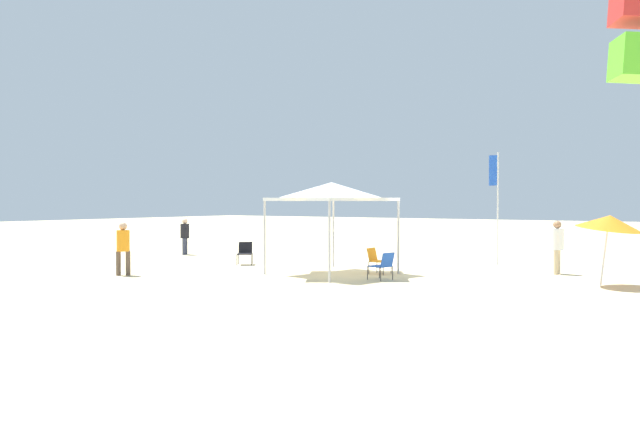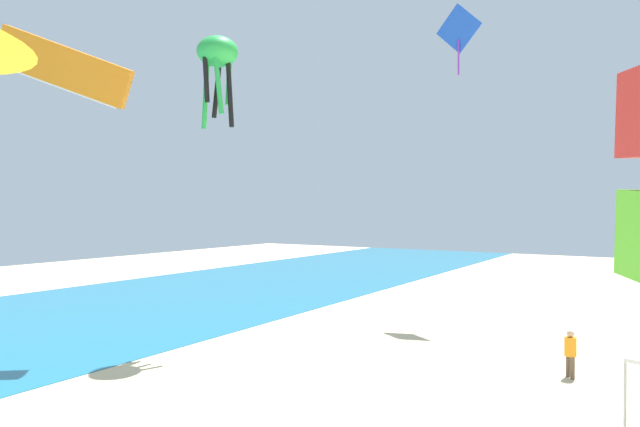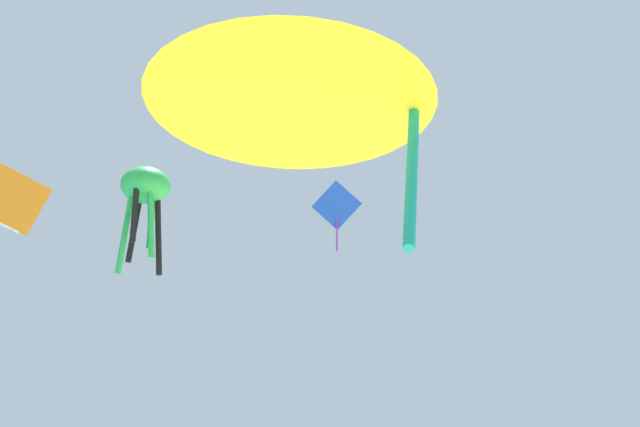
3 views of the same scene
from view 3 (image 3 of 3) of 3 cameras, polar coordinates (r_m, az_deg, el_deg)
name	(u,v)px [view 3 (image 3 of 3)]	position (r m, az deg, el deg)	size (l,w,h in m)	color
kite_delta_yellow	(292,84)	(10.43, -2.28, 10.40)	(5.01, 4.98, 3.35)	yellow
kite_octopus_green	(145,191)	(26.01, -13.92, 1.79)	(1.77, 1.77, 3.92)	green
kite_diamond_blue	(337,208)	(37.33, 1.35, 0.47)	(0.45, 2.70, 3.88)	blue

